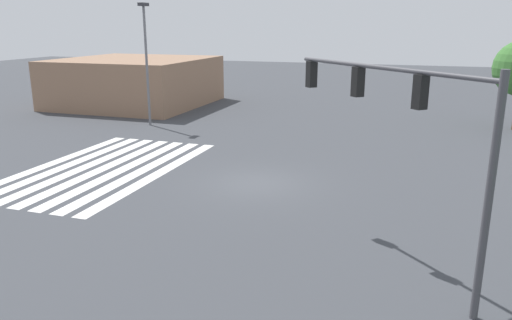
# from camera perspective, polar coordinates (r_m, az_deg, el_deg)

# --- Properties ---
(ground_plane) EXTENTS (131.94, 131.94, 0.00)m
(ground_plane) POSITION_cam_1_polar(r_m,az_deg,el_deg) (21.04, 0.00, -2.69)
(ground_plane) COLOR #3D3F44
(crosswalk_markings) EXTENTS (11.33, 6.30, 0.01)m
(crosswalk_markings) POSITION_cam_1_polar(r_m,az_deg,el_deg) (24.34, -16.91, -0.85)
(crosswalk_markings) COLOR silver
(crosswalk_markings) RESTS_ON ground_plane
(traffic_signal_mast) EXTENTS (5.40, 5.40, 5.64)m
(traffic_signal_mast) POSITION_cam_1_polar(r_m,az_deg,el_deg) (13.27, 16.46, 4.88)
(traffic_signal_mast) COLOR #47474C
(traffic_signal_mast) RESTS_ON ground_plane
(corner_building) EXTENTS (11.15, 11.15, 3.75)m
(corner_building) POSITION_cam_1_polar(r_m,az_deg,el_deg) (42.68, -13.62, 8.70)
(corner_building) COLOR #937056
(corner_building) RESTS_ON ground_plane
(street_light_pole_a) EXTENTS (0.80, 0.36, 7.75)m
(street_light_pole_a) POSITION_cam_1_polar(r_m,az_deg,el_deg) (33.29, -12.45, 11.82)
(street_light_pole_a) COLOR slate
(street_light_pole_a) RESTS_ON ground_plane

